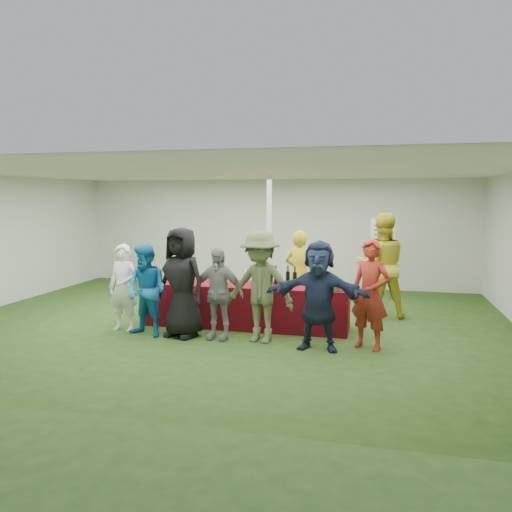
% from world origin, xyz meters
% --- Properties ---
extents(ground, '(60.00, 60.00, 0.00)m').
position_xyz_m(ground, '(0.00, 0.00, 0.00)').
color(ground, '#284719').
rests_on(ground, ground).
extents(tent, '(10.00, 10.00, 10.00)m').
position_xyz_m(tent, '(0.50, 1.20, 1.35)').
color(tent, white).
rests_on(tent, ground).
extents(serving_table, '(3.60, 0.80, 0.75)m').
position_xyz_m(serving_table, '(0.36, -0.14, 0.38)').
color(serving_table, maroon).
rests_on(serving_table, ground).
extents(wine_bottles, '(0.58, 0.13, 0.32)m').
position_xyz_m(wine_bottles, '(0.93, 0.01, 0.87)').
color(wine_bottles, black).
rests_on(wine_bottles, serving_table).
extents(wine_glasses, '(2.79, 0.14, 0.16)m').
position_xyz_m(wine_glasses, '(0.12, -0.41, 0.86)').
color(wine_glasses, silver).
rests_on(wine_glasses, serving_table).
extents(water_bottle, '(0.07, 0.07, 0.23)m').
position_xyz_m(water_bottle, '(0.34, -0.06, 0.85)').
color(water_bottle, silver).
rests_on(water_bottle, serving_table).
extents(bar_towel, '(0.25, 0.18, 0.03)m').
position_xyz_m(bar_towel, '(1.91, -0.09, 0.77)').
color(bar_towel, white).
rests_on(bar_towel, serving_table).
extents(dump_bucket, '(0.26, 0.26, 0.18)m').
position_xyz_m(dump_bucket, '(1.93, -0.36, 0.84)').
color(dump_bucket, slate).
rests_on(dump_bucket, serving_table).
extents(wine_list_sign, '(0.50, 0.03, 1.80)m').
position_xyz_m(wine_list_sign, '(2.69, 2.69, 1.32)').
color(wine_list_sign, slate).
rests_on(wine_list_sign, ground).
extents(staff_pourer, '(0.68, 0.53, 1.65)m').
position_xyz_m(staff_pourer, '(1.19, 0.74, 0.82)').
color(staff_pourer, gold).
rests_on(staff_pourer, ground).
extents(staff_back, '(1.10, 0.95, 1.97)m').
position_xyz_m(staff_back, '(2.67, 1.11, 0.98)').
color(staff_back, gold).
rests_on(staff_back, ground).
extents(customer_0, '(0.57, 0.40, 1.47)m').
position_xyz_m(customer_0, '(-1.57, -0.89, 0.74)').
color(customer_0, white).
rests_on(customer_0, ground).
extents(customer_1, '(0.85, 0.73, 1.51)m').
position_xyz_m(customer_1, '(-1.03, -1.12, 0.75)').
color(customer_1, '#1673B4').
rests_on(customer_1, ground).
extents(customer_2, '(0.99, 0.78, 1.78)m').
position_xyz_m(customer_2, '(-0.47, -1.00, 0.89)').
color(customer_2, black).
rests_on(customer_2, ground).
extents(customer_3, '(0.89, 0.44, 1.48)m').
position_xyz_m(customer_3, '(0.14, -1.00, 0.74)').
color(customer_3, gray).
rests_on(customer_3, ground).
extents(customer_4, '(1.24, 0.87, 1.74)m').
position_xyz_m(customer_4, '(0.84, -1.00, 0.87)').
color(customer_4, '#505B35').
rests_on(customer_4, ground).
extents(customer_5, '(1.53, 0.55, 1.63)m').
position_xyz_m(customer_5, '(1.76, -1.18, 0.82)').
color(customer_5, '#1B253F').
rests_on(customer_5, ground).
extents(customer_6, '(0.71, 0.60, 1.65)m').
position_xyz_m(customer_6, '(2.50, -0.96, 0.82)').
color(customer_6, maroon).
rests_on(customer_6, ground).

